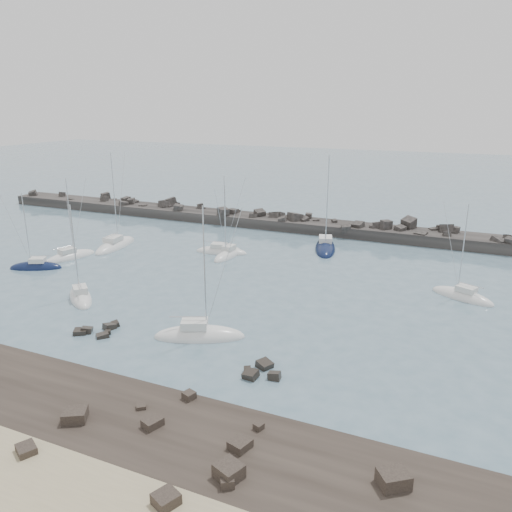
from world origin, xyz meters
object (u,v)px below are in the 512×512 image
Objects in this scene: sailboat_9 at (462,297)px; sailboat_6 at (228,255)px; sailboat_4 at (221,252)px; sailboat_5 at (81,298)px; sailboat_2 at (36,267)px; sailboat_1 at (115,246)px; sailboat_8 at (325,248)px; sailboat_7 at (199,336)px; sailboat_3 at (70,257)px.

sailboat_6 is at bearing 173.47° from sailboat_9.
sailboat_4 is 23.92m from sailboat_5.
sailboat_4 reaches higher than sailboat_6.
sailboat_9 is (54.22, 11.90, 0.00)m from sailboat_2.
sailboat_1 reaches higher than sailboat_6.
sailboat_4 is 0.80× the size of sailboat_8.
sailboat_4 is 28.52m from sailboat_7.
sailboat_1 is at bearing -158.56° from sailboat_8.
sailboat_5 is at bearing -110.53° from sailboat_6.
sailboat_3 is 38.32m from sailboat_8.
sailboat_6 is 32.74m from sailboat_9.
sailboat_8 reaches higher than sailboat_3.
sailboat_7 is 0.90× the size of sailboat_8.
sailboat_2 is (-3.15, -12.96, -0.01)m from sailboat_1.
sailboat_2 is 26.11m from sailboat_4.
sailboat_6 is (8.18, 21.83, -0.00)m from sailboat_5.
sailboat_5 is 44.55m from sailboat_9.
sailboat_7 is (9.48, -25.01, 0.01)m from sailboat_6.
sailboat_3 is at bearing 153.80° from sailboat_7.
sailboat_6 is at bearing 69.47° from sailboat_5.
sailboat_8 is at bearing 36.45° from sailboat_2.
sailboat_1 is 1.26× the size of sailboat_4.
sailboat_9 reaches higher than sailboat_5.
sailboat_5 is at bearing -123.11° from sailboat_8.
sailboat_7 is at bearing -137.26° from sailboat_9.
sailboat_8 reaches higher than sailboat_6.
sailboat_3 is (-2.23, -7.46, -0.01)m from sailboat_1.
sailboat_4 is at bearing 40.15° from sailboat_2.
sailboat_3 is (0.92, 5.50, -0.00)m from sailboat_2.
sailboat_1 is 1.32× the size of sailboat_9.
sailboat_9 reaches higher than sailboat_2.
sailboat_9 is at bearing 42.74° from sailboat_7.
sailboat_2 is 55.51m from sailboat_9.
sailboat_7 is (11.22, -26.22, 0.03)m from sailboat_4.
sailboat_2 is at bearing -139.85° from sailboat_4.
sailboat_8 is at bearing 56.89° from sailboat_5.
sailboat_5 is 0.85× the size of sailboat_7.
sailboat_5 reaches higher than sailboat_2.
sailboat_1 is 1.26× the size of sailboat_3.
sailboat_5 is 23.31m from sailboat_6.
sailboat_1 is 35.85m from sailboat_7.
sailboat_3 is at bearing -106.61° from sailboat_1.
sailboat_8 reaches higher than sailboat_7.
sailboat_7 is at bearing -26.20° from sailboat_3.
sailboat_1 is 17.25m from sailboat_4.
sailboat_1 is at bearing 73.39° from sailboat_3.
sailboat_2 is 0.94× the size of sailboat_5.
sailboat_8 is at bearing 30.65° from sailboat_3.
sailboat_4 reaches higher than sailboat_2.
sailboat_9 is at bearing 12.38° from sailboat_2.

